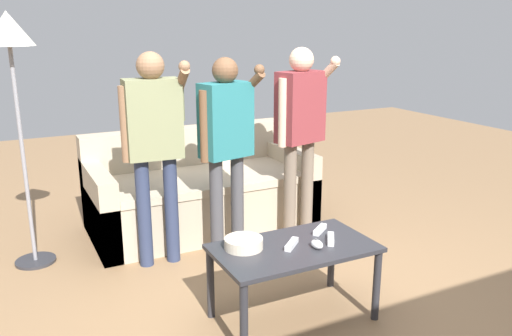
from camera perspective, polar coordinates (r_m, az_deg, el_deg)
The scene contains 12 objects.
ground_plane at distance 3.27m, azimuth 3.33°, elevation -15.09°, with size 12.00×12.00×0.00m, color #93704C.
couch at distance 4.43m, azimuth -6.14°, elevation -2.74°, with size 1.81×0.90×0.80m.
coffee_table at distance 3.01m, azimuth 4.15°, elevation -9.58°, with size 0.91×0.52×0.45m.
snack_bowl at distance 2.93m, azimuth -1.32°, elevation -8.24°, with size 0.22×0.22×0.06m, color beige.
game_remote_nunchuk at distance 2.96m, azimuth 6.68°, elevation -8.26°, with size 0.06×0.09×0.05m.
floor_lamp at distance 3.81m, azimuth -25.26°, elevation 11.55°, with size 0.32×0.32×1.75m.
player_left at distance 3.60m, azimuth -11.07°, elevation 3.57°, with size 0.44×0.32×1.49m.
player_center at distance 3.66m, azimuth -3.26°, elevation 3.60°, with size 0.46×0.28×1.45m.
player_right at distance 4.02m, azimuth 4.86°, elevation 5.10°, with size 0.48×0.30×1.50m.
game_remote_wand_near at distance 2.96m, azimuth 3.91°, elevation -8.30°, with size 0.14×0.13×0.03m.
game_remote_wand_far at distance 3.06m, azimuth 8.17°, elevation -7.67°, with size 0.12×0.15×0.03m.
game_remote_wand_spare at distance 3.18m, azimuth 7.00°, elevation -6.69°, with size 0.14×0.12×0.03m.
Camera 1 is at (-1.43, -2.43, 1.65)m, focal length 36.63 mm.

